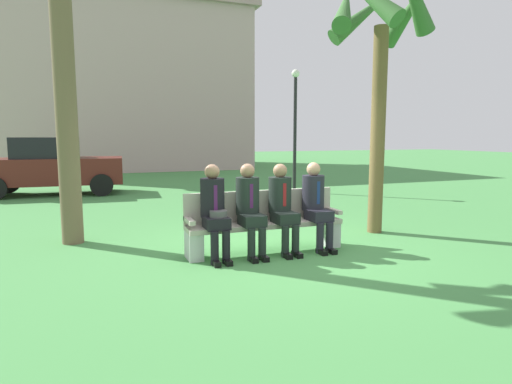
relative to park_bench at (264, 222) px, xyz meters
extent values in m
plane|color=#458B46|center=(0.23, 0.00, -0.44)|extent=(80.00, 80.00, 0.00)
cube|color=#B7AD9E|center=(0.00, -0.06, -0.02)|extent=(2.36, 0.44, 0.07)
cube|color=#B7AD9E|center=(0.00, 0.13, 0.24)|extent=(2.36, 0.06, 0.45)
cube|color=#B7AD9E|center=(-1.14, -0.06, 0.11)|extent=(0.08, 0.44, 0.06)
cube|color=#B7AD9E|center=(1.14, -0.06, 0.11)|extent=(0.08, 0.44, 0.06)
cube|color=silver|center=(-1.08, -0.06, -0.25)|extent=(0.20, 0.37, 0.38)
cube|color=silver|center=(1.08, -0.06, -0.25)|extent=(0.20, 0.37, 0.38)
cube|color=black|center=(-0.80, -0.23, 0.09)|extent=(0.32, 0.38, 0.16)
cylinder|color=black|center=(-0.88, -0.42, -0.21)|extent=(0.11, 0.11, 0.45)
cylinder|color=black|center=(-0.72, -0.42, -0.21)|extent=(0.11, 0.11, 0.45)
cube|color=black|center=(-0.88, -0.48, -0.40)|extent=(0.09, 0.22, 0.07)
cube|color=black|center=(-0.72, -0.48, -0.40)|extent=(0.09, 0.22, 0.07)
cylinder|color=black|center=(-0.80, -0.04, 0.41)|extent=(0.34, 0.34, 0.54)
cube|color=#4C1951|center=(-0.80, -0.21, 0.43)|extent=(0.05, 0.01, 0.35)
sphere|color=#9E7556|center=(-0.80, -0.04, 0.78)|extent=(0.21, 0.21, 0.21)
cylinder|color=#4F4F4F|center=(-0.78, -0.25, 0.22)|extent=(0.24, 0.24, 0.09)
cube|color=#1E2823|center=(-0.28, -0.23, 0.09)|extent=(0.32, 0.38, 0.16)
cylinder|color=#1E2823|center=(-0.36, -0.42, -0.21)|extent=(0.11, 0.11, 0.45)
cylinder|color=#1E2823|center=(-0.20, -0.42, -0.21)|extent=(0.11, 0.11, 0.45)
cube|color=black|center=(-0.36, -0.48, -0.40)|extent=(0.09, 0.22, 0.07)
cube|color=black|center=(-0.20, -0.48, -0.40)|extent=(0.09, 0.22, 0.07)
cylinder|color=#1E2823|center=(-0.28, -0.04, 0.41)|extent=(0.34, 0.34, 0.54)
cube|color=#4C1951|center=(-0.28, -0.21, 0.43)|extent=(0.05, 0.01, 0.35)
sphere|color=#9E7556|center=(-0.28, -0.04, 0.78)|extent=(0.21, 0.21, 0.21)
cube|color=#1E2823|center=(0.24, -0.23, 0.09)|extent=(0.32, 0.38, 0.16)
cylinder|color=#1E2823|center=(0.16, -0.42, -0.21)|extent=(0.11, 0.11, 0.45)
cylinder|color=#1E2823|center=(0.32, -0.42, -0.21)|extent=(0.11, 0.11, 0.45)
cube|color=black|center=(0.16, -0.48, -0.40)|extent=(0.09, 0.22, 0.07)
cube|color=black|center=(0.32, -0.48, -0.40)|extent=(0.09, 0.22, 0.07)
cylinder|color=#1E2823|center=(0.24, -0.04, 0.41)|extent=(0.34, 0.34, 0.53)
cube|color=maroon|center=(0.24, -0.21, 0.43)|extent=(0.05, 0.01, 0.34)
sphere|color=#9E7556|center=(0.24, -0.04, 0.76)|extent=(0.21, 0.21, 0.21)
cube|color=#23232D|center=(0.79, -0.23, 0.09)|extent=(0.32, 0.38, 0.16)
cylinder|color=#23232D|center=(0.71, -0.42, -0.21)|extent=(0.11, 0.11, 0.45)
cylinder|color=#23232D|center=(0.87, -0.42, -0.21)|extent=(0.11, 0.11, 0.45)
cube|color=black|center=(0.71, -0.48, -0.40)|extent=(0.09, 0.22, 0.07)
cube|color=black|center=(0.87, -0.48, -0.40)|extent=(0.09, 0.22, 0.07)
cylinder|color=#23232D|center=(0.79, -0.04, 0.41)|extent=(0.34, 0.34, 0.54)
cube|color=navy|center=(0.79, -0.21, 0.43)|extent=(0.05, 0.01, 0.34)
sphere|color=tan|center=(0.79, -0.04, 0.77)|extent=(0.21, 0.21, 0.21)
cylinder|color=brown|center=(-2.70, 1.55, 2.00)|extent=(0.33, 0.33, 4.87)
cylinder|color=brown|center=(2.34, 0.48, 1.35)|extent=(0.25, 0.25, 3.57)
cone|color=#37662F|center=(2.96, 0.50, 3.49)|extent=(0.35, 1.44, 1.18)
cone|color=#37662F|center=(2.42, 1.09, 3.51)|extent=(1.45, 0.52, 1.20)
cone|color=#37662F|center=(1.84, 0.85, 3.50)|extent=(1.11, 1.34, 1.19)
ellipsoid|color=#215926|center=(0.28, 2.69, -0.15)|extent=(0.92, 0.84, 0.57)
cube|color=#591E19|center=(-3.44, 8.07, 0.26)|extent=(3.99, 1.81, 0.76)
cube|color=black|center=(-3.59, 8.08, 0.94)|extent=(1.78, 1.47, 0.60)
cylinder|color=black|center=(-2.03, 8.76, -0.12)|extent=(0.65, 0.18, 0.64)
cylinder|color=black|center=(-2.13, 7.21, -0.12)|extent=(0.65, 0.18, 0.64)
cylinder|color=black|center=(-4.75, 8.94, -0.12)|extent=(0.65, 0.18, 0.64)
cylinder|color=black|center=(3.46, 6.09, 1.29)|extent=(0.10, 0.10, 3.46)
sphere|color=white|center=(3.46, 6.09, 3.14)|extent=(0.24, 0.24, 0.24)
cube|color=#C4A0A2|center=(-0.51, 19.48, 3.64)|extent=(12.18, 8.64, 8.15)
cube|color=#AF8C8D|center=(-0.51, 19.48, 7.97)|extent=(12.78, 9.07, 0.50)
camera|label=1|loc=(-2.36, -5.86, 1.27)|focal=30.28mm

